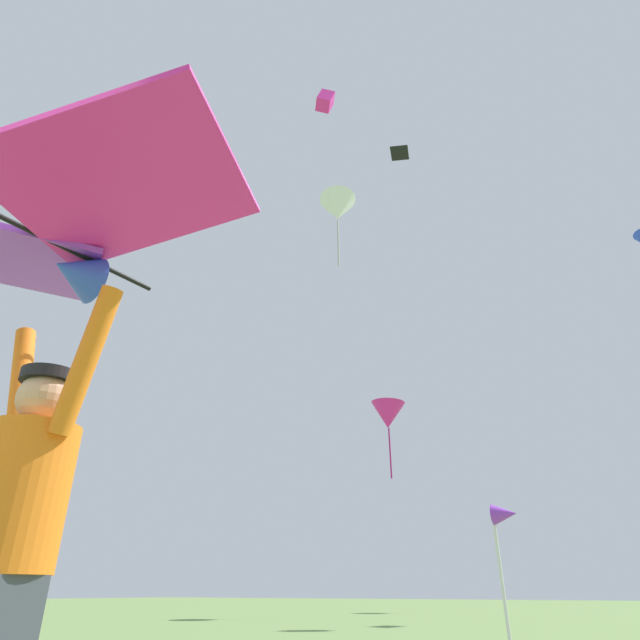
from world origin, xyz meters
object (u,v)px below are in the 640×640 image
(kite_flyer_person, at_px, (12,541))
(held_stunt_kite, at_px, (63,235))
(distant_kite_black_mid_right, at_px, (400,153))
(distant_kite_magenta_high_right, at_px, (388,415))
(marker_flag, at_px, (504,524))
(distant_kite_magenta_low_right, at_px, (325,101))
(distant_kite_white_high_left, at_px, (338,209))

(kite_flyer_person, height_order, held_stunt_kite, held_stunt_kite)
(held_stunt_kite, relative_size, distant_kite_black_mid_right, 1.95)
(held_stunt_kite, relative_size, distant_kite_magenta_high_right, 0.76)
(marker_flag, bearing_deg, kite_flyer_person, -94.62)
(held_stunt_kite, distance_m, distant_kite_magenta_low_right, 18.31)
(held_stunt_kite, height_order, distant_kite_magenta_high_right, distant_kite_magenta_high_right)
(distant_kite_magenta_high_right, bearing_deg, held_stunt_kite, -70.55)
(kite_flyer_person, relative_size, held_stunt_kite, 0.88)
(held_stunt_kite, bearing_deg, distant_kite_white_high_left, 112.57)
(distant_kite_white_high_left, height_order, distant_kite_magenta_high_right, distant_kite_white_high_left)
(kite_flyer_person, bearing_deg, held_stunt_kite, -95.37)
(marker_flag, bearing_deg, distant_kite_magenta_low_right, 137.47)
(kite_flyer_person, relative_size, distant_kite_black_mid_right, 1.71)
(distant_kite_black_mid_right, bearing_deg, held_stunt_kite, -74.67)
(held_stunt_kite, distance_m, distant_kite_magenta_high_right, 18.91)
(kite_flyer_person, distance_m, distant_kite_magenta_high_right, 19.19)
(distant_kite_black_mid_right, bearing_deg, distant_kite_white_high_left, -86.68)
(distant_kite_white_high_left, relative_size, distant_kite_black_mid_right, 2.32)
(distant_kite_white_high_left, distance_m, marker_flag, 12.03)
(distant_kite_magenta_low_right, bearing_deg, kite_flyer_person, -65.23)
(kite_flyer_person, xyz_separation_m, distant_kite_magenta_low_right, (-4.86, 10.54, 15.44))
(held_stunt_kite, relative_size, distant_kite_magenta_low_right, 2.20)
(distant_kite_white_high_left, xyz_separation_m, distant_kite_magenta_high_right, (-1.71, 6.73, -4.59))
(distant_kite_white_high_left, relative_size, distant_kite_magenta_high_right, 0.90)
(distant_kite_magenta_high_right, height_order, distant_kite_black_mid_right, distant_kite_black_mid_right)
(distant_kite_black_mid_right, distance_m, marker_flag, 22.19)
(distant_kite_magenta_low_right, bearing_deg, distant_kite_magenta_high_right, 100.69)
(kite_flyer_person, bearing_deg, distant_kite_magenta_low_right, 114.77)
(distant_kite_magenta_low_right, relative_size, marker_flag, 0.58)
(held_stunt_kite, height_order, distant_kite_magenta_low_right, distant_kite_magenta_low_right)
(distant_kite_magenta_high_right, xyz_separation_m, distant_kite_magenta_low_right, (1.26, -6.68, 9.61))
(distant_kite_white_high_left, relative_size, marker_flag, 1.53)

